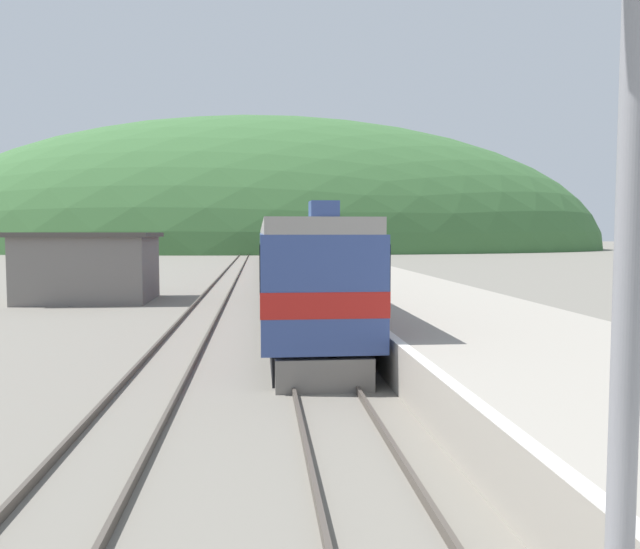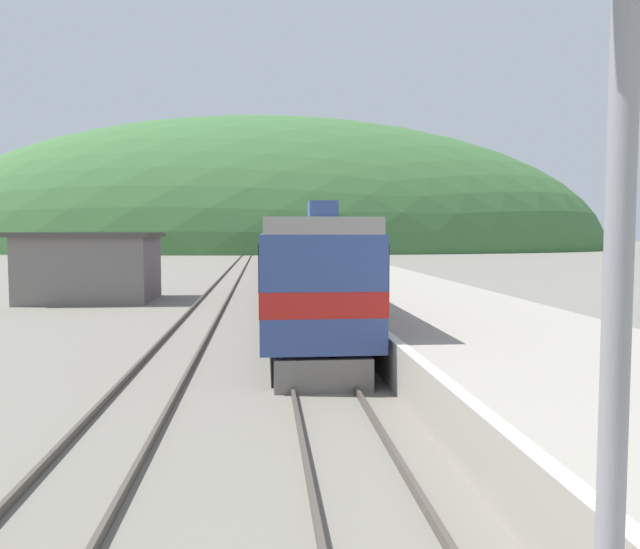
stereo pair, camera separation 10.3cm
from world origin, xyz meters
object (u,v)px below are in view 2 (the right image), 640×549
at_px(carriage_second, 282,253).
at_px(carriage_fourth, 273,244).
at_px(carriage_third, 276,247).
at_px(express_train_lead_car, 299,271).

relative_size(carriage_second, carriage_fourth, 1.00).
bearing_deg(carriage_fourth, carriage_second, -90.00).
relative_size(carriage_third, carriage_fourth, 1.00).
xyz_separation_m(express_train_lead_car, carriage_fourth, (0.00, 61.56, -0.01)).
distance_m(express_train_lead_car, carriage_second, 21.08).
distance_m(carriage_third, carriage_fourth, 20.24).
distance_m(express_train_lead_car, carriage_fourth, 61.56).
bearing_deg(carriage_third, carriage_second, -90.00).
bearing_deg(carriage_second, carriage_third, 90.00).
height_order(express_train_lead_car, carriage_second, express_train_lead_car).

